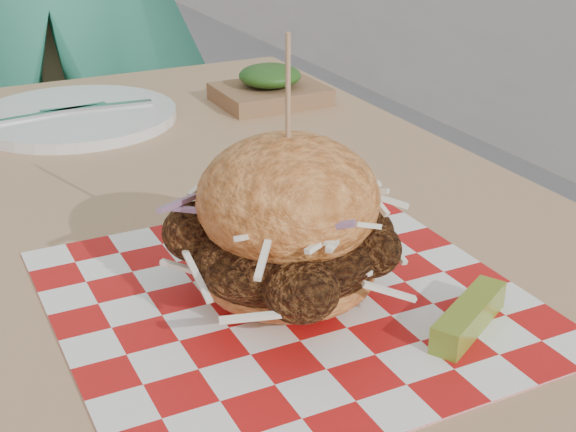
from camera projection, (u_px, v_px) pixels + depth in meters
name	position (u px, v px, depth m)	size (l,w,h in m)	color
patio_table	(171.00, 297.00, 0.81)	(0.80, 1.20, 0.75)	tan
patio_chair	(26.00, 134.00, 1.65)	(0.47, 0.48, 0.95)	tan
paper_liner	(288.00, 299.00, 0.65)	(0.36, 0.36, 0.00)	red
sandwich	(288.00, 232.00, 0.62)	(0.19, 0.19, 0.21)	orange
pickle_spear	(469.00, 316.00, 0.60)	(0.10, 0.02, 0.02)	olive
place_setting	(76.00, 116.00, 1.08)	(0.27, 0.27, 0.02)	white
kraft_tray	(270.00, 87.00, 1.16)	(0.15, 0.12, 0.06)	brown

